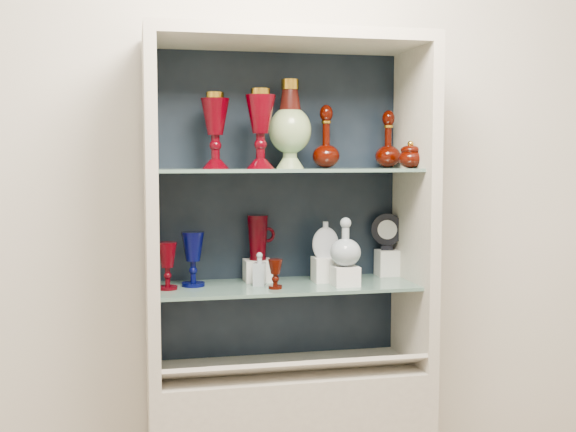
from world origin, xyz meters
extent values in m
cube|color=beige|center=(0.00, 1.75, 1.40)|extent=(3.50, 0.02, 2.80)
cube|color=black|center=(0.00, 1.72, 1.32)|extent=(0.98, 0.02, 1.15)
cube|color=#BCB29F|center=(-0.48, 1.53, 1.32)|extent=(0.04, 0.40, 1.15)
cube|color=#BCB29F|center=(0.48, 1.53, 1.32)|extent=(0.04, 0.40, 1.15)
cube|color=#BCB29F|center=(0.00, 1.53, 1.92)|extent=(1.00, 0.40, 0.04)
cube|color=slate|center=(0.00, 1.55, 1.04)|extent=(0.92, 0.34, 0.01)
cube|color=slate|center=(0.00, 1.55, 1.46)|extent=(0.92, 0.34, 0.01)
cube|color=#BCB29F|center=(0.00, 1.42, 0.78)|extent=(0.92, 0.17, 0.09)
cube|color=white|center=(0.07, 1.42, 0.80)|extent=(0.10, 0.06, 0.03)
cube|color=white|center=(0.27, 1.42, 0.80)|extent=(0.10, 0.06, 0.03)
cube|color=white|center=(-0.26, 1.42, 0.80)|extent=(0.10, 0.06, 0.03)
cube|color=white|center=(0.16, 1.42, 0.80)|extent=(0.10, 0.06, 0.03)
cube|color=silver|center=(-0.09, 1.64, 1.09)|extent=(0.10, 0.10, 0.08)
cube|color=silver|center=(0.15, 1.58, 1.09)|extent=(0.09, 0.09, 0.09)
cube|color=silver|center=(0.20, 1.48, 1.08)|extent=(0.09, 0.09, 0.07)
cube|color=silver|center=(0.42, 1.66, 1.10)|extent=(0.08, 0.08, 0.10)
camera|label=1|loc=(-0.54, -0.97, 1.51)|focal=45.00mm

